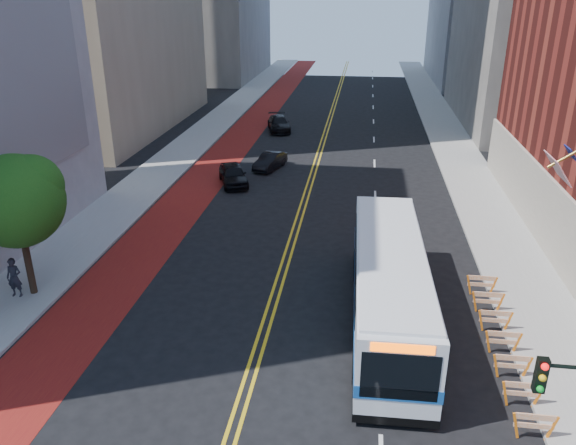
% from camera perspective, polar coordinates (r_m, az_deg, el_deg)
% --- Properties ---
extents(ground, '(160.00, 160.00, 0.00)m').
position_cam_1_polar(ground, '(20.72, -4.69, -17.75)').
color(ground, black).
rests_on(ground, ground).
extents(sidewalk_left, '(4.00, 140.00, 0.15)m').
position_cam_1_polar(sidewalk_left, '(49.81, -11.04, 6.75)').
color(sidewalk_left, gray).
rests_on(sidewalk_left, ground).
extents(sidewalk_right, '(4.00, 140.00, 0.15)m').
position_cam_1_polar(sidewalk_right, '(47.99, 17.44, 5.51)').
color(sidewalk_right, gray).
rests_on(sidewalk_right, ground).
extents(bus_lane_paint, '(3.60, 140.00, 0.01)m').
position_cam_1_polar(bus_lane_paint, '(48.74, -6.65, 6.58)').
color(bus_lane_paint, '#640E10').
rests_on(bus_lane_paint, ground).
extents(center_line_inner, '(0.14, 140.00, 0.01)m').
position_cam_1_polar(center_line_inner, '(47.44, 2.73, 6.26)').
color(center_line_inner, gold).
rests_on(center_line_inner, ground).
extents(center_line_outer, '(0.14, 140.00, 0.01)m').
position_cam_1_polar(center_line_outer, '(47.42, 3.16, 6.24)').
color(center_line_outer, gold).
rests_on(center_line_outer, ground).
extents(lane_dashes, '(0.14, 98.20, 0.01)m').
position_cam_1_polar(lane_dashes, '(55.01, 8.72, 8.34)').
color(lane_dashes, silver).
rests_on(lane_dashes, ground).
extents(construction_barriers, '(1.42, 10.91, 1.00)m').
position_cam_1_polar(construction_barriers, '(23.44, 21.39, -12.03)').
color(construction_barriers, orange).
rests_on(construction_barriers, ground).
extents(street_tree, '(4.20, 4.20, 6.70)m').
position_cam_1_polar(street_tree, '(27.45, -25.81, 2.31)').
color(street_tree, black).
rests_on(street_tree, sidewalk_left).
extents(transit_bus, '(3.12, 13.04, 3.57)m').
position_cam_1_polar(transit_bus, '(24.26, 10.17, -6.13)').
color(transit_bus, silver).
rests_on(transit_bus, ground).
extents(car_a, '(3.26, 4.77, 1.51)m').
position_cam_1_polar(car_a, '(41.62, -5.60, 4.88)').
color(car_a, black).
rests_on(car_a, ground).
extents(car_b, '(2.40, 4.12, 1.28)m').
position_cam_1_polar(car_b, '(45.16, -1.83, 6.26)').
color(car_b, black).
rests_on(car_b, ground).
extents(car_c, '(3.20, 5.38, 1.46)m').
position_cam_1_polar(car_c, '(57.73, -0.94, 10.01)').
color(car_c, black).
rests_on(car_c, ground).
extents(pedestrian, '(0.72, 0.50, 1.90)m').
position_cam_1_polar(pedestrian, '(28.87, -26.05, -5.05)').
color(pedestrian, black).
rests_on(pedestrian, sidewalk_left).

